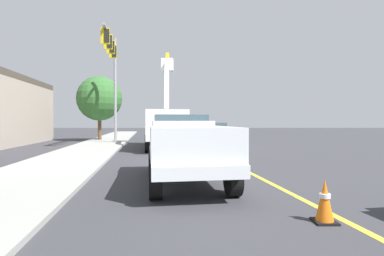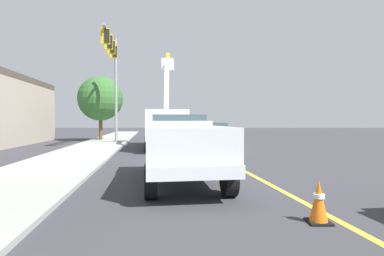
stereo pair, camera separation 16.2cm
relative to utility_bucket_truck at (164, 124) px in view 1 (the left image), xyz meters
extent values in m
plane|color=#38383D|center=(0.55, -2.42, -1.62)|extent=(120.00, 120.00, 0.00)
cube|color=#9E9E99|center=(-0.42, 4.73, -1.56)|extent=(59.94, 11.64, 0.12)
cube|color=yellow|center=(0.55, -2.42, -1.61)|extent=(49.57, 6.88, 0.01)
cube|color=white|center=(-0.22, -0.02, -0.72)|extent=(8.46, 3.58, 0.36)
cube|color=white|center=(2.39, 0.33, 0.05)|extent=(2.92, 2.68, 1.60)
cube|color=#384C56|center=(2.58, 0.36, 0.75)|extent=(2.07, 2.32, 0.64)
cube|color=white|center=(-1.19, -0.15, 0.00)|extent=(5.54, 3.18, 1.80)
cube|color=white|center=(-1.74, -0.30, 2.45)|extent=(2.08, 0.40, 3.14)
cube|color=white|center=(0.68, -0.16, 4.29)|extent=(3.09, 0.46, 0.96)
cube|color=white|center=(2.18, -0.07, 4.49)|extent=(0.90, 0.90, 0.90)
cube|color=yellow|center=(2.18, -0.07, 5.09)|extent=(0.36, 0.24, 0.60)
cylinder|color=black|center=(2.48, 1.48, -1.10)|extent=(1.08, 0.48, 1.04)
cylinder|color=black|center=(2.78, -0.75, -1.10)|extent=(1.08, 0.48, 1.04)
cylinder|color=black|center=(-1.83, 0.90, -1.10)|extent=(1.08, 0.48, 1.04)
cylinder|color=black|center=(-1.53, -1.33, -1.10)|extent=(1.08, 0.48, 1.04)
cylinder|color=black|center=(-3.13, 0.72, -1.10)|extent=(1.08, 0.48, 1.04)
cylinder|color=black|center=(-2.83, -1.51, -1.10)|extent=(1.08, 0.48, 1.04)
cube|color=silver|center=(-11.68, -1.58, -0.87)|extent=(5.83, 2.83, 0.30)
cube|color=silver|center=(-10.46, -1.41, -0.32)|extent=(2.26, 2.19, 1.10)
cube|color=#384C56|center=(-10.26, -1.39, 0.16)|extent=(1.57, 1.93, 0.56)
cube|color=silver|center=(-12.68, -1.71, -0.47)|extent=(3.61, 2.53, 1.10)
cylinder|color=black|center=(-9.98, -0.39, -1.20)|extent=(0.87, 0.41, 0.84)
cylinder|color=black|center=(-9.72, -2.27, -1.20)|extent=(0.87, 0.41, 0.84)
cylinder|color=black|center=(-13.64, -0.89, -1.20)|extent=(0.87, 0.41, 0.84)
cylinder|color=black|center=(-13.39, -2.76, -1.20)|extent=(0.87, 0.41, 0.84)
cube|color=tan|center=(7.61, -4.09, -0.83)|extent=(5.01, 2.53, 0.70)
cube|color=#384C56|center=(7.76, -4.07, -0.23)|extent=(3.65, 2.12, 0.60)
cylinder|color=black|center=(6.11, -5.16, -1.28)|extent=(0.71, 0.33, 0.68)
cylinder|color=black|center=(5.88, -3.47, -1.28)|extent=(0.71, 0.33, 0.68)
cylinder|color=black|center=(9.34, -4.72, -1.28)|extent=(0.71, 0.33, 0.68)
cylinder|color=black|center=(9.11, -3.03, -1.28)|extent=(0.71, 0.33, 0.68)
cube|color=black|center=(-15.29, -4.14, -1.60)|extent=(0.40, 0.40, 0.04)
cone|color=orange|center=(-15.29, -4.14, -1.20)|extent=(0.32, 0.32, 0.75)
cylinder|color=white|center=(-15.29, -4.14, -1.12)|extent=(0.20, 0.20, 0.08)
cube|color=black|center=(4.57, -1.34, -1.60)|extent=(0.40, 0.40, 0.04)
cone|color=orange|center=(4.57, -1.34, -1.22)|extent=(0.32, 0.32, 0.71)
cylinder|color=white|center=(4.57, -1.34, -1.15)|extent=(0.20, 0.20, 0.08)
cylinder|color=gray|center=(3.83, 4.30, 2.67)|extent=(0.22, 0.22, 8.56)
cube|color=gray|center=(0.69, 3.87, 6.12)|extent=(6.30, 1.01, 0.16)
cube|color=gold|center=(2.43, 4.11, 5.57)|extent=(0.19, 0.57, 1.00)
cube|color=black|center=(2.44, 4.01, 5.57)|extent=(0.24, 0.34, 0.84)
cube|color=gold|center=(1.03, 3.92, 5.57)|extent=(0.19, 0.57, 1.00)
cube|color=black|center=(1.05, 3.82, 5.57)|extent=(0.24, 0.34, 0.84)
cube|color=gold|center=(-0.36, 3.73, 5.57)|extent=(0.19, 0.57, 1.00)
cube|color=black|center=(-0.35, 3.63, 5.57)|extent=(0.24, 0.34, 0.84)
cube|color=gold|center=(-1.76, 3.54, 5.57)|extent=(0.19, 0.57, 1.00)
cube|color=black|center=(-1.74, 3.44, 5.57)|extent=(0.24, 0.34, 0.84)
cylinder|color=brown|center=(7.12, 6.56, -0.37)|extent=(0.32, 0.32, 2.50)
sphere|color=#33662D|center=(7.12, 6.56, 2.32)|extent=(4.10, 4.10, 4.10)
camera|label=1|loc=(-20.66, -1.67, 0.23)|focal=28.00mm
camera|label=2|loc=(-20.66, -1.83, 0.23)|focal=28.00mm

